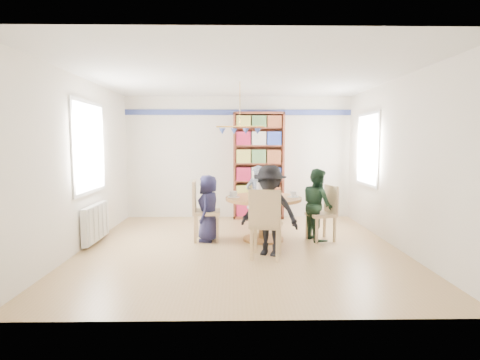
{
  "coord_description": "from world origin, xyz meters",
  "views": [
    {
      "loc": [
        -0.1,
        -5.89,
        1.68
      ],
      "look_at": [
        0.0,
        0.4,
        1.05
      ],
      "focal_mm": 28.0,
      "sensor_mm": 36.0,
      "label": 1
    }
  ],
  "objects_px": {
    "radiator": "(96,222)",
    "person_right": "(317,204)",
    "dining_table": "(263,208)",
    "bookshelf": "(258,167)",
    "person_far": "(257,197)",
    "chair_left": "(202,208)",
    "chair_far": "(261,201)",
    "person_left": "(208,208)",
    "person_near": "(270,211)",
    "chair_near": "(265,221)",
    "chair_right": "(325,210)"
  },
  "relations": [
    {
      "from": "person_far",
      "to": "chair_near",
      "type": "bearing_deg",
      "value": 81.1
    },
    {
      "from": "person_far",
      "to": "person_left",
      "type": "bearing_deg",
      "value": 38.47
    },
    {
      "from": "person_right",
      "to": "bookshelf",
      "type": "bearing_deg",
      "value": 12.34
    },
    {
      "from": "person_left",
      "to": "person_far",
      "type": "xyz_separation_m",
      "value": [
        0.89,
        0.97,
        0.05
      ]
    },
    {
      "from": "person_far",
      "to": "chair_left",
      "type": "bearing_deg",
      "value": 33.49
    },
    {
      "from": "chair_far",
      "to": "person_left",
      "type": "bearing_deg",
      "value": -132.5
    },
    {
      "from": "chair_left",
      "to": "chair_near",
      "type": "distance_m",
      "value": 1.47
    },
    {
      "from": "chair_right",
      "to": "person_right",
      "type": "distance_m",
      "value": 0.17
    },
    {
      "from": "chair_far",
      "to": "person_far",
      "type": "distance_m",
      "value": 0.16
    },
    {
      "from": "chair_right",
      "to": "person_near",
      "type": "xyz_separation_m",
      "value": [
        -1.04,
        -0.85,
        0.15
      ]
    },
    {
      "from": "dining_table",
      "to": "person_left",
      "type": "xyz_separation_m",
      "value": [
        -0.94,
        -0.04,
        0.01
      ]
    },
    {
      "from": "chair_right",
      "to": "chair_far",
      "type": "bearing_deg",
      "value": 134.94
    },
    {
      "from": "radiator",
      "to": "person_left",
      "type": "relative_size",
      "value": 0.88
    },
    {
      "from": "dining_table",
      "to": "person_near",
      "type": "xyz_separation_m",
      "value": [
        0.02,
        -0.86,
        0.12
      ]
    },
    {
      "from": "radiator",
      "to": "chair_left",
      "type": "bearing_deg",
      "value": 4.86
    },
    {
      "from": "radiator",
      "to": "dining_table",
      "type": "relative_size",
      "value": 0.77
    },
    {
      "from": "chair_left",
      "to": "bookshelf",
      "type": "xyz_separation_m",
      "value": [
        1.1,
        1.89,
        0.58
      ]
    },
    {
      "from": "person_far",
      "to": "bookshelf",
      "type": "relative_size",
      "value": 0.53
    },
    {
      "from": "person_right",
      "to": "person_far",
      "type": "bearing_deg",
      "value": 33.98
    },
    {
      "from": "radiator",
      "to": "person_right",
      "type": "height_order",
      "value": "person_right"
    },
    {
      "from": "chair_left",
      "to": "radiator",
      "type": "bearing_deg",
      "value": -175.14
    },
    {
      "from": "dining_table",
      "to": "person_near",
      "type": "bearing_deg",
      "value": -88.59
    },
    {
      "from": "dining_table",
      "to": "chair_right",
      "type": "height_order",
      "value": "chair_right"
    },
    {
      "from": "radiator",
      "to": "person_near",
      "type": "bearing_deg",
      "value": -14.13
    },
    {
      "from": "radiator",
      "to": "chair_far",
      "type": "distance_m",
      "value": 3.08
    },
    {
      "from": "person_left",
      "to": "person_near",
      "type": "distance_m",
      "value": 1.27
    },
    {
      "from": "person_right",
      "to": "chair_left",
      "type": "bearing_deg",
      "value": 77.14
    },
    {
      "from": "dining_table",
      "to": "person_far",
      "type": "bearing_deg",
      "value": 93.09
    },
    {
      "from": "person_far",
      "to": "person_near",
      "type": "xyz_separation_m",
      "value": [
        0.07,
        -1.79,
        0.05
      ]
    },
    {
      "from": "dining_table",
      "to": "bookshelf",
      "type": "relative_size",
      "value": 0.56
    },
    {
      "from": "bookshelf",
      "to": "chair_left",
      "type": "bearing_deg",
      "value": -120.17
    },
    {
      "from": "dining_table",
      "to": "chair_left",
      "type": "height_order",
      "value": "chair_left"
    },
    {
      "from": "person_right",
      "to": "dining_table",
      "type": "bearing_deg",
      "value": 77.58
    },
    {
      "from": "person_left",
      "to": "person_right",
      "type": "relative_size",
      "value": 0.91
    },
    {
      "from": "chair_far",
      "to": "bookshelf",
      "type": "height_order",
      "value": "bookshelf"
    },
    {
      "from": "person_left",
      "to": "person_far",
      "type": "bearing_deg",
      "value": 145.81
    },
    {
      "from": "dining_table",
      "to": "chair_near",
      "type": "relative_size",
      "value": 1.27
    },
    {
      "from": "chair_near",
      "to": "person_far",
      "type": "bearing_deg",
      "value": 89.84
    },
    {
      "from": "radiator",
      "to": "person_far",
      "type": "relative_size",
      "value": 0.81
    },
    {
      "from": "chair_left",
      "to": "person_left",
      "type": "distance_m",
      "value": 0.13
    },
    {
      "from": "radiator",
      "to": "person_right",
      "type": "distance_m",
      "value": 3.77
    },
    {
      "from": "person_left",
      "to": "person_right",
      "type": "height_order",
      "value": "person_right"
    },
    {
      "from": "person_near",
      "to": "chair_right",
      "type": "bearing_deg",
      "value": 61.09
    },
    {
      "from": "chair_left",
      "to": "chair_far",
      "type": "xyz_separation_m",
      "value": [
        1.09,
        1.02,
        -0.05
      ]
    },
    {
      "from": "dining_table",
      "to": "chair_near",
      "type": "distance_m",
      "value": 1.07
    },
    {
      "from": "chair_right",
      "to": "person_right",
      "type": "bearing_deg",
      "value": 168.6
    },
    {
      "from": "chair_near",
      "to": "bookshelf",
      "type": "relative_size",
      "value": 0.44
    },
    {
      "from": "dining_table",
      "to": "bookshelf",
      "type": "bearing_deg",
      "value": 88.92
    },
    {
      "from": "person_left",
      "to": "person_right",
      "type": "distance_m",
      "value": 1.88
    },
    {
      "from": "person_near",
      "to": "dining_table",
      "type": "bearing_deg",
      "value": 113.39
    }
  ]
}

